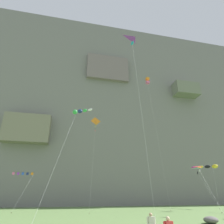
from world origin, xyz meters
TOP-DOWN VIEW (x-y plane):
  - cliff_face at (-0.00, 54.34)m, footprint 180.00×25.53m
  - boulder_foreground_left at (4.91, 13.05)m, footprint 2.06×2.05m
  - kite_diamond_low_center at (-4.94, 29.53)m, footprint 1.88×3.73m
  - kite_windsock_mid_right at (-8.76, 13.31)m, footprint 4.34×4.84m
  - kite_box_mid_left at (8.31, 32.83)m, footprint 0.86×5.37m
  - kite_banner_high_right at (-17.54, 33.66)m, footprint 4.12×4.53m
  - kite_delta_far_right at (-2.75, 10.92)m, footprint 2.00×3.44m
  - kite_windsock_low_right at (20.94, 32.56)m, footprint 3.68×5.65m
  - kite_delta_high_left at (9.34, 19.20)m, footprint 2.37×5.88m
  - kite_delta_upper_mid at (14.14, 26.78)m, footprint 2.08×4.79m

SIDE VIEW (x-z plane):
  - boulder_foreground_left at x=4.91m, z-range 0.00..0.65m
  - kite_delta_high_left at x=9.34m, z-range 2.62..8.65m
  - kite_banner_high_right at x=-17.54m, z-range 2.71..9.16m
  - kite_delta_upper_mid at x=14.14m, z-range 3.13..9.76m
  - kite_windsock_low_right at x=20.94m, z-range 3.96..12.65m
  - kite_windsock_mid_right at x=-8.76m, z-range 5.29..16.57m
  - kite_diamond_low_center at x=-4.94m, z-range 7.07..24.03m
  - kite_delta_far_right at x=-2.75m, z-range 9.50..29.62m
  - cliff_face at x=0.00m, z-range 0.01..56.52m
  - kite_box_mid_left at x=8.31m, z-range 14.03..43.91m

